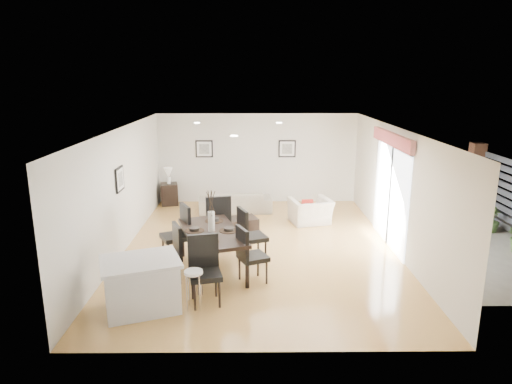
{
  "coord_description": "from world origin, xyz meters",
  "views": [
    {
      "loc": [
        -0.16,
        -9.66,
        3.77
      ],
      "look_at": [
        -0.07,
        0.4,
        1.21
      ],
      "focal_mm": 32.0,
      "sensor_mm": 36.0,
      "label": 1
    }
  ],
  "objects_px": {
    "dining_chair_wnear": "(171,250)",
    "dining_chair_foot": "(218,219)",
    "armchair": "(310,211)",
    "dining_chair_enear": "(248,252)",
    "sofa": "(235,202)",
    "kitchen_island": "(141,284)",
    "dining_chair_wfar": "(180,230)",
    "dining_chair_head": "(204,265)",
    "side_table": "(169,194)",
    "dining_table": "(212,235)",
    "coffee_table": "(238,225)",
    "bar_stool": "(194,276)",
    "dining_chair_efar": "(248,232)"
  },
  "relations": [
    {
      "from": "dining_chair_wfar",
      "to": "dining_chair_efar",
      "type": "height_order",
      "value": "dining_chair_wfar"
    },
    {
      "from": "armchair",
      "to": "kitchen_island",
      "type": "distance_m",
      "value": 5.66
    },
    {
      "from": "side_table",
      "to": "coffee_table",
      "type": "bearing_deg",
      "value": -49.89
    },
    {
      "from": "dining_chair_head",
      "to": "kitchen_island",
      "type": "xyz_separation_m",
      "value": [
        -1.02,
        -0.28,
        -0.21
      ]
    },
    {
      "from": "coffee_table",
      "to": "side_table",
      "type": "bearing_deg",
      "value": 109.6
    },
    {
      "from": "dining_chair_foot",
      "to": "coffee_table",
      "type": "xyz_separation_m",
      "value": [
        0.42,
        1.08,
        -0.51
      ]
    },
    {
      "from": "sofa",
      "to": "coffee_table",
      "type": "height_order",
      "value": "sofa"
    },
    {
      "from": "sofa",
      "to": "kitchen_island",
      "type": "bearing_deg",
      "value": 71.78
    },
    {
      "from": "sofa",
      "to": "dining_chair_wnear",
      "type": "height_order",
      "value": "dining_chair_wnear"
    },
    {
      "from": "dining_chair_efar",
      "to": "coffee_table",
      "type": "distance_m",
      "value": 1.92
    },
    {
      "from": "dining_chair_wnear",
      "to": "dining_chair_efar",
      "type": "xyz_separation_m",
      "value": [
        1.43,
        0.93,
        0.03
      ]
    },
    {
      "from": "armchair",
      "to": "dining_chair_wnear",
      "type": "height_order",
      "value": "dining_chair_wnear"
    },
    {
      "from": "kitchen_island",
      "to": "dining_chair_wfar",
      "type": "bearing_deg",
      "value": 61.08
    },
    {
      "from": "coffee_table",
      "to": "armchair",
      "type": "bearing_deg",
      "value": 0.27
    },
    {
      "from": "sofa",
      "to": "dining_chair_wnear",
      "type": "relative_size",
      "value": 1.85
    },
    {
      "from": "dining_table",
      "to": "dining_chair_foot",
      "type": "height_order",
      "value": "dining_chair_foot"
    },
    {
      "from": "dining_table",
      "to": "dining_chair_head",
      "type": "height_order",
      "value": "dining_chair_head"
    },
    {
      "from": "dining_chair_efar",
      "to": "side_table",
      "type": "xyz_separation_m",
      "value": [
        -2.42,
        4.41,
        -0.32
      ]
    },
    {
      "from": "dining_chair_wfar",
      "to": "coffee_table",
      "type": "relative_size",
      "value": 1.31
    },
    {
      "from": "sofa",
      "to": "dining_chair_foot",
      "type": "xyz_separation_m",
      "value": [
        -0.28,
        -2.85,
        0.39
      ]
    },
    {
      "from": "side_table",
      "to": "kitchen_island",
      "type": "relative_size",
      "value": 0.43
    },
    {
      "from": "dining_chair_efar",
      "to": "kitchen_island",
      "type": "relative_size",
      "value": 0.77
    },
    {
      "from": "sofa",
      "to": "side_table",
      "type": "distance_m",
      "value": 2.16
    },
    {
      "from": "sofa",
      "to": "dining_chair_wnear",
      "type": "xyz_separation_m",
      "value": [
        -1.03,
        -4.56,
        0.32
      ]
    },
    {
      "from": "dining_chair_foot",
      "to": "kitchen_island",
      "type": "relative_size",
      "value": 0.82
    },
    {
      "from": "dining_table",
      "to": "dining_chair_foot",
      "type": "xyz_separation_m",
      "value": [
        0.03,
        1.24,
        -0.06
      ]
    },
    {
      "from": "dining_table",
      "to": "dining_chair_efar",
      "type": "relative_size",
      "value": 1.92
    },
    {
      "from": "dining_chair_foot",
      "to": "dining_table",
      "type": "bearing_deg",
      "value": 74.74
    },
    {
      "from": "armchair",
      "to": "dining_chair_head",
      "type": "height_order",
      "value": "dining_chair_head"
    },
    {
      "from": "dining_chair_head",
      "to": "bar_stool",
      "type": "bearing_deg",
      "value": -130.55
    },
    {
      "from": "sofa",
      "to": "armchair",
      "type": "bearing_deg",
      "value": 147.34
    },
    {
      "from": "dining_chair_wnear",
      "to": "bar_stool",
      "type": "distance_m",
      "value": 1.19
    },
    {
      "from": "dining_chair_enear",
      "to": "bar_stool",
      "type": "height_order",
      "value": "dining_chair_enear"
    },
    {
      "from": "armchair",
      "to": "dining_chair_foot",
      "type": "distance_m",
      "value": 2.93
    },
    {
      "from": "armchair",
      "to": "dining_chair_enear",
      "type": "xyz_separation_m",
      "value": [
        -1.6,
        -3.57,
        0.28
      ]
    },
    {
      "from": "dining_chair_wnear",
      "to": "dining_chair_foot",
      "type": "distance_m",
      "value": 1.86
    },
    {
      "from": "dining_chair_enear",
      "to": "dining_chair_foot",
      "type": "xyz_separation_m",
      "value": [
        -0.69,
        1.78,
        0.08
      ]
    },
    {
      "from": "armchair",
      "to": "kitchen_island",
      "type": "height_order",
      "value": "kitchen_island"
    },
    {
      "from": "dining_chair_enear",
      "to": "dining_chair_foot",
      "type": "relative_size",
      "value": 0.89
    },
    {
      "from": "dining_chair_wfar",
      "to": "side_table",
      "type": "height_order",
      "value": "dining_chair_wfar"
    },
    {
      "from": "sofa",
      "to": "dining_chair_wfar",
      "type": "bearing_deg",
      "value": 69.16
    },
    {
      "from": "dining_chair_head",
      "to": "dining_chair_foot",
      "type": "xyz_separation_m",
      "value": [
        0.05,
        2.48,
        0.04
      ]
    },
    {
      "from": "dining_table",
      "to": "kitchen_island",
      "type": "height_order",
      "value": "kitchen_island"
    },
    {
      "from": "dining_chair_head",
      "to": "dining_chair_foot",
      "type": "distance_m",
      "value": 2.48
    },
    {
      "from": "sofa",
      "to": "dining_table",
      "type": "height_order",
      "value": "dining_table"
    },
    {
      "from": "armchair",
      "to": "bar_stool",
      "type": "relative_size",
      "value": 1.5
    },
    {
      "from": "dining_chair_efar",
      "to": "kitchen_island",
      "type": "distance_m",
      "value": 2.66
    },
    {
      "from": "dining_chair_foot",
      "to": "bar_stool",
      "type": "distance_m",
      "value": 2.77
    },
    {
      "from": "armchair",
      "to": "dining_chair_enear",
      "type": "height_order",
      "value": "dining_chair_enear"
    },
    {
      "from": "dining_chair_foot",
      "to": "side_table",
      "type": "relative_size",
      "value": 1.9
    }
  ]
}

